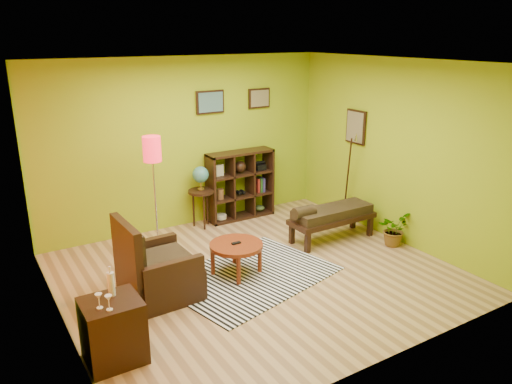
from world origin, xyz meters
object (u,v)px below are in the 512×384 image
side_cabinet (113,330)px  floor_lamp (153,160)px  cube_shelf (241,185)px  coffee_table (236,248)px  armchair (155,273)px  globe_table (201,182)px  potted_plant (393,232)px  bench (330,215)px

side_cabinet → floor_lamp: size_ratio=0.55×
cube_shelf → coffee_table: bearing=-121.8°
armchair → floor_lamp: (0.49, 1.21, 1.11)m
side_cabinet → cube_shelf: 4.23m
globe_table → cube_shelf: (0.80, 0.05, -0.20)m
armchair → potted_plant: 3.72m
side_cabinet → globe_table: bearing=50.5°
coffee_table → cube_shelf: 2.20m
floor_lamp → armchair: bearing=-112.1°
side_cabinet → globe_table: size_ratio=0.93×
cube_shelf → bench: size_ratio=0.83×
armchair → bench: size_ratio=0.73×
bench → side_cabinet: bearing=-162.0°
bench → floor_lamp: bearing=159.0°
side_cabinet → cube_shelf: (3.11, 2.86, 0.26)m
coffee_table → globe_table: size_ratio=0.69×
armchair → side_cabinet: (-0.81, -0.98, 0.02)m
coffee_table → potted_plant: coffee_table is taller
coffee_table → armchair: size_ratio=0.68×
side_cabinet → bench: side_cabinet is taller
side_cabinet → potted_plant: (4.50, 0.57, -0.13)m
bench → potted_plant: bearing=-42.9°
bench → armchair: bearing=-175.1°
coffee_table → potted_plant: bearing=-9.4°
globe_table → coffee_table: bearing=-101.1°
coffee_table → floor_lamp: floor_lamp is taller
armchair → floor_lamp: floor_lamp is taller
cube_shelf → bench: bearing=-67.4°
globe_table → cube_shelf: bearing=3.4°
floor_lamp → globe_table: floor_lamp is taller
armchair → bench: armchair is taller
armchair → globe_table: armchair is taller
coffee_table → side_cabinet: 2.20m
floor_lamp → cube_shelf: floor_lamp is taller
side_cabinet → cube_shelf: cube_shelf is taller
coffee_table → cube_shelf: (1.15, 1.86, 0.22)m
coffee_table → side_cabinet: bearing=-153.1°
floor_lamp → globe_table: (1.02, 0.62, -0.64)m
side_cabinet → cube_shelf: size_ratio=0.81×
cube_shelf → armchair: bearing=-140.9°
armchair → potted_plant: size_ratio=2.01×
globe_table → potted_plant: bearing=-45.7°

